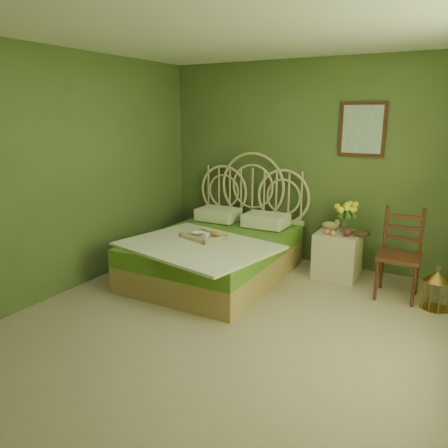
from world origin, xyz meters
The scene contains 13 objects.
floor centered at (0.00, 0.00, 0.00)m, with size 4.50×4.50×0.00m, color tan.
ceiling centered at (0.00, 0.00, 2.60)m, with size 4.50×4.50×0.00m, color silver.
wall_back centered at (0.00, 2.25, 1.30)m, with size 4.00×4.00×0.00m, color #4F6635.
wall_left centered at (-2.00, 0.00, 1.30)m, with size 4.50×4.50×0.00m, color #4F6635.
wall_art centered at (0.63, 2.22, 1.75)m, with size 0.54×0.04×0.64m.
bed centered at (-0.76, 1.18, 0.31)m, with size 1.81×2.28×1.41m.
nightstand centered at (0.54, 1.85, 0.35)m, with size 0.50×0.50×0.98m.
chair centered at (1.26, 1.61, 0.54)m, with size 0.44×0.44×0.97m.
birdcage centered at (1.65, 1.41, 0.20)m, with size 0.27×0.27×0.41m.
book_lower centered at (0.71, 1.86, 0.56)m, with size 0.17×0.23×0.02m, color #381E0F.
book_upper centered at (0.71, 1.86, 0.58)m, with size 0.16×0.22×0.02m, color #472819.
cereal_bowl centered at (-0.90, 0.96, 0.56)m, with size 0.15×0.15×0.04m, color white.
coffee_cup centered at (-0.72, 0.85, 0.58)m, with size 0.08×0.08×0.08m, color white.
Camera 1 is at (1.77, -3.22, 1.94)m, focal length 35.00 mm.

